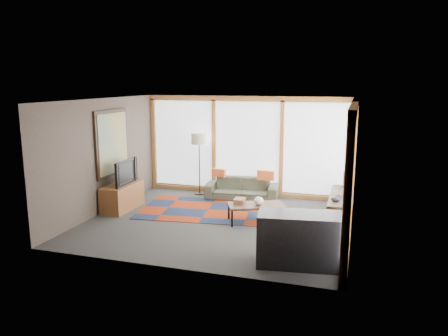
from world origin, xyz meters
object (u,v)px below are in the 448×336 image
(television, at_px, (123,172))
(bar_counter, at_px, (300,240))
(bookshelf, at_px, (338,206))
(sofa, at_px, (242,188))
(tv_console, at_px, (122,197))
(floor_lamp, at_px, (199,164))
(coffee_table, at_px, (256,213))

(television, bearing_deg, bar_counter, -116.39)
(bookshelf, relative_size, television, 1.96)
(sofa, height_order, tv_console, tv_console)
(bookshelf, xyz_separation_m, television, (-4.84, -0.89, 0.65))
(bookshelf, bearing_deg, floor_lamp, 165.08)
(sofa, height_order, bar_counter, bar_counter)
(floor_lamp, distance_m, bookshelf, 3.80)
(sofa, xyz_separation_m, television, (-2.41, -1.74, 0.63))
(coffee_table, xyz_separation_m, television, (-3.20, 0.01, 0.70))
(sofa, relative_size, coffee_table, 1.56)
(tv_console, bearing_deg, bookshelf, 10.46)
(floor_lamp, height_order, coffee_table, floor_lamp)
(coffee_table, bearing_deg, bar_counter, -58.60)
(sofa, distance_m, floor_lamp, 1.32)
(sofa, xyz_separation_m, floor_lamp, (-1.19, 0.12, 0.55))
(television, height_order, bar_counter, television)
(floor_lamp, bearing_deg, sofa, -5.60)
(coffee_table, relative_size, bar_counter, 0.86)
(floor_lamp, distance_m, bar_counter, 4.99)
(coffee_table, bearing_deg, television, 179.76)
(sofa, height_order, floor_lamp, floor_lamp)
(floor_lamp, height_order, tv_console, floor_lamp)
(floor_lamp, xyz_separation_m, tv_console, (-1.24, -1.87, -0.52))
(tv_console, bearing_deg, floor_lamp, 56.35)
(sofa, bearing_deg, floor_lamp, 168.24)
(sofa, bearing_deg, bar_counter, -68.04)
(sofa, distance_m, coffee_table, 1.93)
(sofa, distance_m, tv_console, 3.00)
(coffee_table, relative_size, tv_console, 0.97)
(floor_lamp, height_order, bookshelf, floor_lamp)
(coffee_table, bearing_deg, sofa, 114.23)
(tv_console, xyz_separation_m, television, (0.03, 0.01, 0.60))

